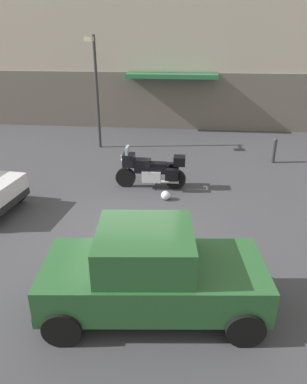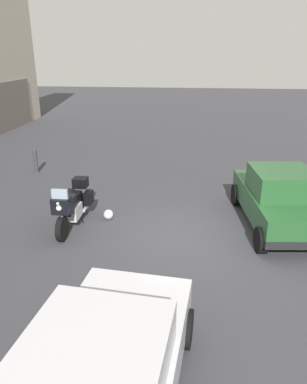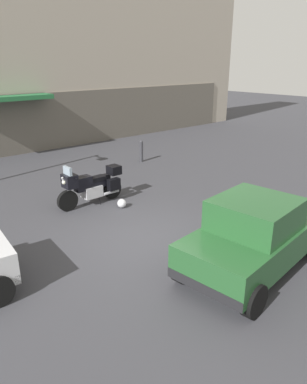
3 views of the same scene
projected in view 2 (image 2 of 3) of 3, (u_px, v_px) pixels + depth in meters
name	position (u px, v px, depth m)	size (l,w,h in m)	color
ground_plane	(188.00, 236.00, 9.46)	(80.00, 80.00, 0.00)	#38383D
motorcycle	(72.00, 205.00, 9.83)	(2.26, 0.76, 1.36)	black
helmet	(108.00, 214.00, 10.39)	(0.28, 0.28, 0.28)	silver
car_hatchback_near	(278.00, 198.00, 9.75)	(3.99, 2.14, 1.64)	#235128
bollard_curbside	(35.00, 160.00, 14.22)	(0.16, 0.16, 0.97)	#333338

